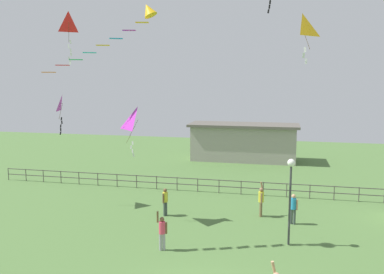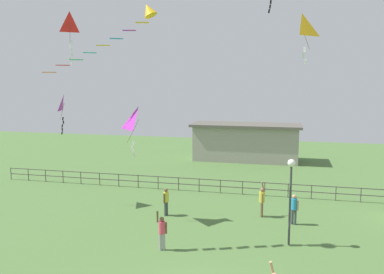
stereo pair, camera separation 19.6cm
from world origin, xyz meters
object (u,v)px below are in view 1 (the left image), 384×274
Objects in this scene: person_5 at (293,207)px; kite_2 at (69,24)px; person_1 at (261,200)px; lamppost at (291,182)px; person_6 at (165,200)px; streamer_kite at (141,15)px; kite_1 at (302,28)px; person_2 at (162,231)px; kite_4 at (138,120)px; kite_0 at (63,104)px.

kite_2 is (-11.84, -1.79, 9.67)m from person_5.
person_5 is at bearing -26.59° from person_1.
lamppost reaches higher than person_5.
streamer_kite is at bearing -88.27° from person_6.
kite_2 is (-11.77, 3.39, 0.93)m from kite_1.
person_2 is 0.69× the size of kite_4.
person_1 is 0.80× the size of kite_0.
streamer_kite is at bearing 146.42° from person_2.
kite_4 is at bearing 167.18° from lamppost.
person_1 is 1.23× the size of person_6.
lamppost is 2.24× the size of person_2.
person_6 is 8.54m from kite_0.
kite_1 is 12.28m from kite_2.
kite_0 is (-6.63, 0.66, 5.35)m from person_6.
lamppost is 13.90m from kite_2.
kite_0 is 5.27m from kite_2.
person_2 is at bearing -56.69° from kite_4.
kite_4 is (-2.49, 3.78, 4.62)m from person_2.
streamer_kite is (1.37, -3.05, 5.02)m from kite_4.
lamppost is 7.67m from person_6.
person_5 is 9.61m from kite_4.
person_1 reaches higher than person_6.
streamer_kite is at bearing -149.85° from person_5.
lamppost is 0.86× the size of streamer_kite.
person_5 is 0.89× the size of kite_1.
kite_1 is at bearing -90.82° from person_5.
person_5 is 0.35× the size of streamer_kite.
person_1 is 8.26m from kite_4.
kite_0 reaches higher than person_5.
kite_1 is 0.68× the size of kite_2.
person_2 is 0.67× the size of kite_2.
kite_2 is (-11.59, 1.09, 7.60)m from lamppost.
person_1 is at bearing 1.96° from kite_0.
person_6 is 0.85× the size of kite_1.
kite_2 is 1.04× the size of kite_4.
streamer_kite is at bearing -33.92° from kite_0.
person_1 is 5.47m from person_6.
person_1 is at bearing 43.31° from streamer_kite.
person_1 is 14.20m from kite_2.
kite_0 is 9.20m from streamer_kite.
kite_2 reaches higher than kite_4.
person_1 is at bearing 105.51° from kite_1.
person_5 is (1.76, -0.88, -0.03)m from person_1.
kite_2 is (-5.95, 3.02, 9.70)m from person_2.
kite_1 reaches higher than person_5.
person_6 is at bearing -178.45° from person_5.
lamppost is 1.50× the size of kite_2.
person_2 is 10.87m from kite_0.
kite_1 is 0.70× the size of kite_4.
kite_2 is at bearing -49.77° from kite_0.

